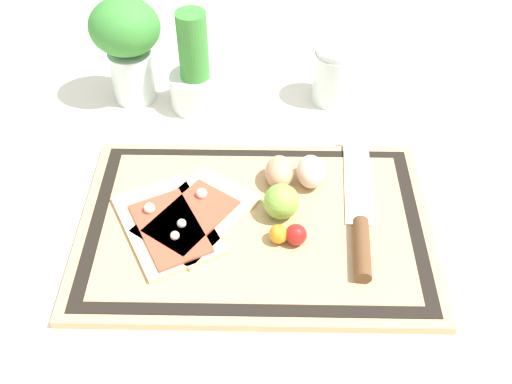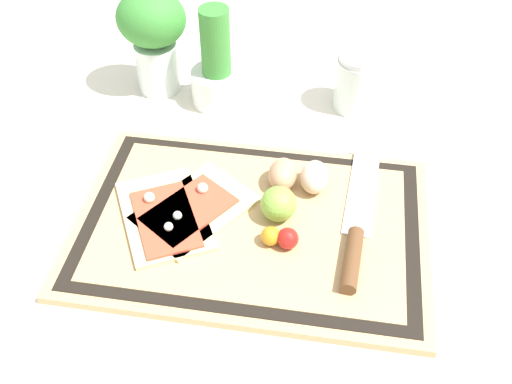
% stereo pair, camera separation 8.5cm
% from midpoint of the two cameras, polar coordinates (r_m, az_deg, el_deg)
% --- Properties ---
extents(ground_plane, '(6.00, 6.00, 0.00)m').
position_cam_midpoint_polar(ground_plane, '(0.86, 2.38, -3.68)').
color(ground_plane, silver).
extents(cutting_board, '(0.50, 0.34, 0.02)m').
position_cam_midpoint_polar(cutting_board, '(0.85, 2.40, -3.33)').
color(cutting_board, tan).
rests_on(cutting_board, ground_plane).
extents(pizza_slice_near, '(0.18, 0.20, 0.02)m').
position_cam_midpoint_polar(pizza_slice_near, '(0.85, -5.94, -2.42)').
color(pizza_slice_near, beige).
rests_on(pizza_slice_near, cutting_board).
extents(pizza_slice_far, '(0.18, 0.20, 0.02)m').
position_cam_midpoint_polar(pizza_slice_far, '(0.86, -3.16, -1.76)').
color(pizza_slice_far, beige).
rests_on(pizza_slice_far, cutting_board).
extents(knife, '(0.05, 0.29, 0.02)m').
position_cam_midpoint_polar(knife, '(0.84, 12.35, -4.14)').
color(knife, silver).
rests_on(knife, cutting_board).
extents(egg_brown, '(0.04, 0.06, 0.04)m').
position_cam_midpoint_polar(egg_brown, '(0.89, 5.29, 1.55)').
color(egg_brown, tan).
rests_on(egg_brown, cutting_board).
extents(egg_pink, '(0.04, 0.06, 0.04)m').
position_cam_midpoint_polar(egg_pink, '(0.89, 8.31, 1.30)').
color(egg_pink, beige).
rests_on(egg_pink, cutting_board).
extents(lime, '(0.05, 0.05, 0.05)m').
position_cam_midpoint_polar(lime, '(0.84, 5.05, -1.27)').
color(lime, '#7FB742').
rests_on(lime, cutting_board).
extents(cherry_tomato_red, '(0.03, 0.03, 0.03)m').
position_cam_midpoint_polar(cherry_tomato_red, '(0.81, 6.04, -4.58)').
color(cherry_tomato_red, red).
rests_on(cherry_tomato_red, cutting_board).
extents(cherry_tomato_yellow, '(0.03, 0.03, 0.03)m').
position_cam_midpoint_polar(cherry_tomato_yellow, '(0.81, 4.39, -4.36)').
color(cherry_tomato_yellow, orange).
rests_on(cherry_tomato_yellow, cutting_board).
extents(herb_pot, '(0.09, 0.09, 0.18)m').
position_cam_midpoint_polar(herb_pot, '(1.05, -1.41, 11.33)').
color(herb_pot, white).
rests_on(herb_pot, ground_plane).
extents(sauce_jar, '(0.08, 0.08, 0.10)m').
position_cam_midpoint_polar(sauce_jar, '(1.07, 11.93, 9.88)').
color(sauce_jar, silver).
rests_on(sauce_jar, ground_plane).
extents(herb_glass, '(0.12, 0.10, 0.19)m').
position_cam_midpoint_polar(herb_glass, '(1.06, -7.48, 14.66)').
color(herb_glass, silver).
rests_on(herb_glass, ground_plane).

